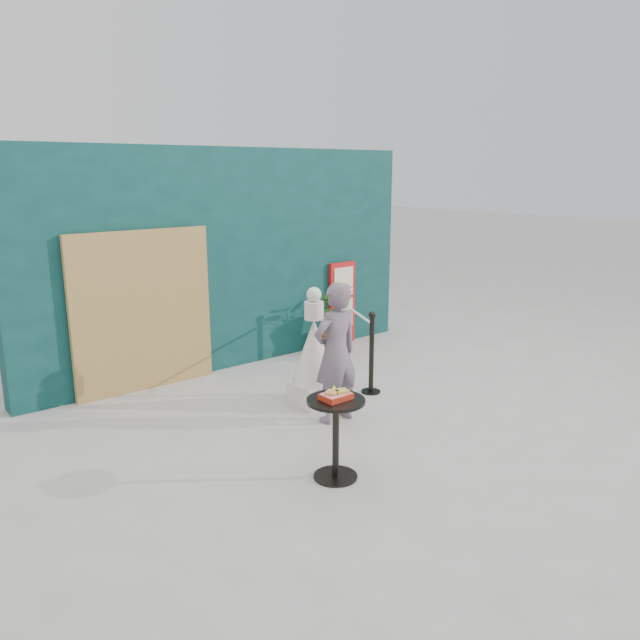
% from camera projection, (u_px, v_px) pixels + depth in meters
% --- Properties ---
extents(ground, '(60.00, 60.00, 0.00)m').
position_uv_depth(ground, '(392.00, 432.00, 6.59)').
color(ground, '#ADAAA5').
rests_on(ground, ground).
extents(back_wall, '(6.00, 0.30, 3.00)m').
position_uv_depth(back_wall, '(230.00, 259.00, 8.60)').
color(back_wall, '#0B322F').
rests_on(back_wall, ground).
extents(bamboo_fence, '(1.80, 0.08, 2.00)m').
position_uv_depth(bamboo_fence, '(143.00, 311.00, 7.70)').
color(bamboo_fence, tan).
rests_on(bamboo_fence, ground).
extents(woman, '(0.58, 0.39, 1.56)m').
position_uv_depth(woman, '(336.00, 353.00, 6.74)').
color(woman, slate).
rests_on(woman, ground).
extents(menu_board, '(0.50, 0.07, 1.30)m').
position_uv_depth(menu_board, '(342.00, 303.00, 9.83)').
color(menu_board, red).
rests_on(menu_board, ground).
extents(statue, '(0.55, 0.55, 1.40)m').
position_uv_depth(statue, '(314.00, 357.00, 7.29)').
color(statue, silver).
rests_on(statue, ground).
extents(cafe_table, '(0.52, 0.52, 0.75)m').
position_uv_depth(cafe_table, '(336.00, 426.00, 5.52)').
color(cafe_table, black).
rests_on(cafe_table, ground).
extents(food_basket, '(0.26, 0.19, 0.11)m').
position_uv_depth(food_basket, '(336.00, 395.00, 5.45)').
color(food_basket, '#A92912').
rests_on(food_basket, cafe_table).
extents(planter, '(0.61, 0.53, 1.04)m').
position_uv_depth(planter, '(332.00, 314.00, 9.29)').
color(planter, brown).
rests_on(planter, ground).
extents(stanchion_barrier, '(0.84, 1.54, 1.03)m').
position_uv_depth(stanchion_barrier, '(354.00, 339.00, 8.33)').
color(stanchion_barrier, black).
rests_on(stanchion_barrier, ground).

